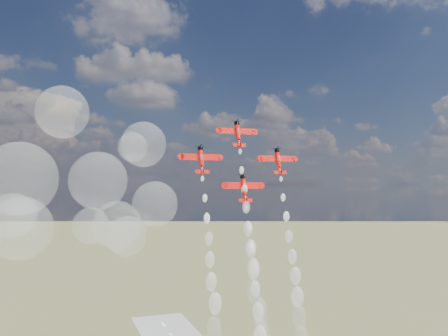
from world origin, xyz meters
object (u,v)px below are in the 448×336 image
plane_slot (244,188)px  plane_right (278,161)px  plane_lead (238,133)px  plane_left (201,159)px

plane_slot → plane_right: bearing=11.4°
plane_lead → plane_right: bearing=-11.4°
plane_lead → plane_left: 17.03m
plane_lead → plane_slot: (0.00, -5.64, -18.70)m
plane_right → plane_slot: size_ratio=1.00×
plane_right → plane_left: bearing=180.0°
plane_left → plane_lead: bearing=11.4°
plane_lead → plane_right: 17.03m
plane_left → plane_right: bearing=0.0°
plane_lead → plane_left: plane_lead is taller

